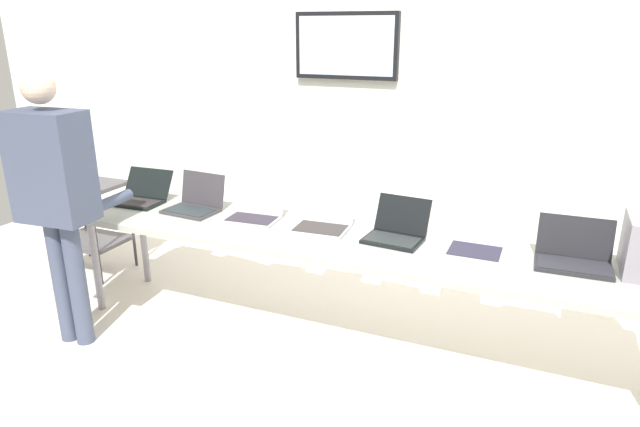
{
  "coord_description": "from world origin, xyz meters",
  "views": [
    {
      "loc": [
        1.06,
        -2.88,
        1.92
      ],
      "look_at": [
        -0.18,
        0.03,
        0.85
      ],
      "focal_mm": 30.79,
      "sensor_mm": 36.0,
      "label": 1
    }
  ],
  "objects_px": {
    "laptop_station_6": "(574,255)",
    "person": "(55,186)",
    "laptop_station_2": "(256,210)",
    "storage_cart": "(88,214)",
    "laptop_station_1": "(195,203)",
    "laptop_station_0": "(140,195)",
    "laptop_station_5": "(478,239)",
    "laptop_station_4": "(396,230)",
    "workbench": "(346,245)",
    "laptop_station_3": "(325,219)"
  },
  "relations": [
    {
      "from": "laptop_station_2",
      "to": "person",
      "type": "height_order",
      "value": "person"
    },
    {
      "from": "laptop_station_4",
      "to": "laptop_station_5",
      "type": "relative_size",
      "value": 0.95
    },
    {
      "from": "laptop_station_1",
      "to": "laptop_station_3",
      "type": "relative_size",
      "value": 0.98
    },
    {
      "from": "laptop_station_2",
      "to": "laptop_station_6",
      "type": "height_order",
      "value": "laptop_station_6"
    },
    {
      "from": "laptop_station_1",
      "to": "storage_cart",
      "type": "height_order",
      "value": "laptop_station_1"
    },
    {
      "from": "laptop_station_0",
      "to": "storage_cart",
      "type": "bearing_deg",
      "value": 168.01
    },
    {
      "from": "laptop_station_2",
      "to": "laptop_station_0",
      "type": "bearing_deg",
      "value": -179.8
    },
    {
      "from": "workbench",
      "to": "laptop_station_4",
      "type": "distance_m",
      "value": 0.32
    },
    {
      "from": "workbench",
      "to": "laptop_station_4",
      "type": "bearing_deg",
      "value": 21.73
    },
    {
      "from": "laptop_station_1",
      "to": "laptop_station_2",
      "type": "bearing_deg",
      "value": 1.96
    },
    {
      "from": "laptop_station_0",
      "to": "laptop_station_2",
      "type": "bearing_deg",
      "value": 0.2
    },
    {
      "from": "laptop_station_6",
      "to": "person",
      "type": "height_order",
      "value": "person"
    },
    {
      "from": "laptop_station_5",
      "to": "laptop_station_6",
      "type": "bearing_deg",
      "value": -2.53
    },
    {
      "from": "laptop_station_4",
      "to": "laptop_station_0",
      "type": "bearing_deg",
      "value": -179.77
    },
    {
      "from": "laptop_station_0",
      "to": "laptop_station_5",
      "type": "distance_m",
      "value": 2.37
    },
    {
      "from": "person",
      "to": "laptop_station_0",
      "type": "bearing_deg",
      "value": 91.39
    },
    {
      "from": "laptop_station_1",
      "to": "laptop_station_4",
      "type": "xyz_separation_m",
      "value": [
        1.42,
        0.02,
        -0.0
      ]
    },
    {
      "from": "laptop_station_0",
      "to": "laptop_station_4",
      "type": "height_order",
      "value": "laptop_station_4"
    },
    {
      "from": "laptop_station_5",
      "to": "storage_cart",
      "type": "xyz_separation_m",
      "value": [
        -3.06,
        0.12,
        -0.29
      ]
    },
    {
      "from": "workbench",
      "to": "storage_cart",
      "type": "xyz_separation_m",
      "value": [
        -2.32,
        0.25,
        -0.19
      ]
    },
    {
      "from": "laptop_station_4",
      "to": "storage_cart",
      "type": "bearing_deg",
      "value": 176.92
    },
    {
      "from": "laptop_station_1",
      "to": "laptop_station_4",
      "type": "relative_size",
      "value": 1.06
    },
    {
      "from": "laptop_station_3",
      "to": "laptop_station_5",
      "type": "bearing_deg",
      "value": 0.09
    },
    {
      "from": "laptop_station_4",
      "to": "person",
      "type": "xyz_separation_m",
      "value": [
        -1.89,
        -0.73,
        0.25
      ]
    },
    {
      "from": "laptop_station_2",
      "to": "laptop_station_3",
      "type": "xyz_separation_m",
      "value": [
        0.48,
        0.02,
        0.0
      ]
    },
    {
      "from": "laptop_station_4",
      "to": "person",
      "type": "distance_m",
      "value": 2.04
    },
    {
      "from": "laptop_station_2",
      "to": "laptop_station_3",
      "type": "distance_m",
      "value": 0.48
    },
    {
      "from": "person",
      "to": "laptop_station_1",
      "type": "bearing_deg",
      "value": 56.77
    },
    {
      "from": "laptop_station_3",
      "to": "person",
      "type": "relative_size",
      "value": 0.23
    },
    {
      "from": "laptop_station_0",
      "to": "laptop_station_6",
      "type": "height_order",
      "value": "laptop_station_6"
    },
    {
      "from": "workbench",
      "to": "laptop_station_0",
      "type": "bearing_deg",
      "value": 176.34
    },
    {
      "from": "laptop_station_2",
      "to": "laptop_station_4",
      "type": "height_order",
      "value": "laptop_station_2"
    },
    {
      "from": "laptop_station_3",
      "to": "person",
      "type": "xyz_separation_m",
      "value": [
        -1.41,
        -0.75,
        0.25
      ]
    },
    {
      "from": "laptop_station_1",
      "to": "laptop_station_4",
      "type": "distance_m",
      "value": 1.42
    },
    {
      "from": "laptop_station_2",
      "to": "laptop_station_5",
      "type": "relative_size",
      "value": 0.94
    },
    {
      "from": "laptop_station_0",
      "to": "laptop_station_2",
      "type": "height_order",
      "value": "laptop_station_2"
    },
    {
      "from": "laptop_station_2",
      "to": "storage_cart",
      "type": "xyz_separation_m",
      "value": [
        -1.64,
        0.14,
        -0.29
      ]
    },
    {
      "from": "workbench",
      "to": "laptop_station_2",
      "type": "xyz_separation_m",
      "value": [
        -0.67,
        0.11,
        0.1
      ]
    },
    {
      "from": "laptop_station_4",
      "to": "laptop_station_5",
      "type": "height_order",
      "value": "laptop_station_5"
    },
    {
      "from": "person",
      "to": "workbench",
      "type": "bearing_deg",
      "value": 21.16
    },
    {
      "from": "laptop_station_1",
      "to": "storage_cart",
      "type": "bearing_deg",
      "value": 172.26
    },
    {
      "from": "laptop_station_3",
      "to": "laptop_station_4",
      "type": "relative_size",
      "value": 1.08
    },
    {
      "from": "laptop_station_2",
      "to": "person",
      "type": "xyz_separation_m",
      "value": [
        -0.93,
        -0.73,
        0.25
      ]
    },
    {
      "from": "workbench",
      "to": "laptop_station_2",
      "type": "height_order",
      "value": "laptop_station_2"
    },
    {
      "from": "laptop_station_3",
      "to": "laptop_station_1",
      "type": "bearing_deg",
      "value": -177.57
    },
    {
      "from": "laptop_station_3",
      "to": "laptop_station_4",
      "type": "xyz_separation_m",
      "value": [
        0.47,
        -0.02,
        -0.0
      ]
    },
    {
      "from": "laptop_station_4",
      "to": "laptop_station_5",
      "type": "xyz_separation_m",
      "value": [
        0.47,
        0.02,
        0.01
      ]
    },
    {
      "from": "laptop_station_2",
      "to": "storage_cart",
      "type": "distance_m",
      "value": 1.68
    },
    {
      "from": "laptop_station_4",
      "to": "person",
      "type": "bearing_deg",
      "value": -158.76
    },
    {
      "from": "laptop_station_5",
      "to": "laptop_station_6",
      "type": "xyz_separation_m",
      "value": [
        0.5,
        -0.02,
        -0.0
      ]
    }
  ]
}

